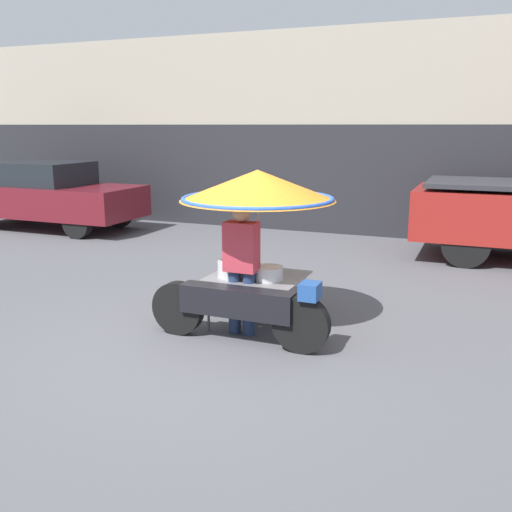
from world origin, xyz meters
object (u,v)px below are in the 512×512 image
vendor_person (241,263)px  vendor_motorcycle_cart (255,209)px  potted_plant (4,195)px  parked_car (48,195)px

vendor_person → vendor_motorcycle_cart: bearing=75.8°
vendor_person → potted_plant: vendor_person is taller
vendor_motorcycle_cart → potted_plant: (-9.70, 5.69, -0.91)m
vendor_person → potted_plant: 11.33m
parked_car → vendor_person: bearing=-34.0°
parked_car → potted_plant: (-2.67, 1.25, -0.27)m
vendor_motorcycle_cart → parked_car: size_ratio=0.49×
potted_plant → parked_car: bearing=-25.2°
vendor_motorcycle_cart → potted_plant: size_ratio=2.21×
vendor_person → parked_car: parked_car is taller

